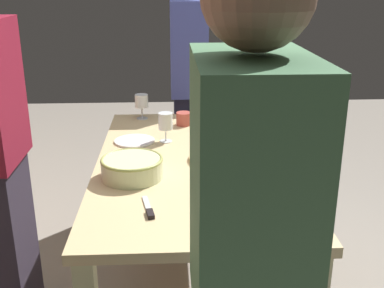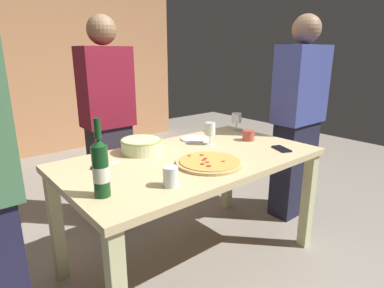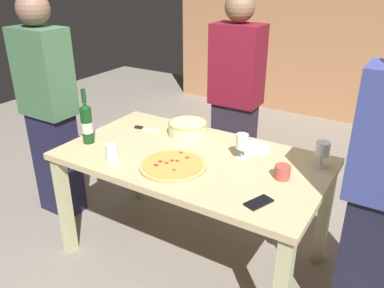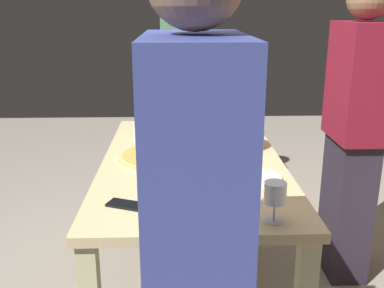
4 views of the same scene
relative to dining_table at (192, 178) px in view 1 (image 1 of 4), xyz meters
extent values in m
cube|color=#D4BA85|center=(0.00, 0.00, 0.07)|extent=(1.60, 0.90, 0.04)
cube|color=beige|center=(0.74, -0.40, -0.30)|extent=(0.07, 0.07, 0.71)
cube|color=beige|center=(0.74, 0.40, -0.30)|extent=(0.07, 0.07, 0.71)
cylinder|color=tan|center=(-0.02, -0.18, 0.10)|extent=(0.39, 0.39, 0.02)
cylinder|color=gold|center=(-0.02, -0.18, 0.11)|extent=(0.35, 0.35, 0.01)
cylinder|color=#9D3E1B|center=(0.01, -0.08, 0.12)|extent=(0.03, 0.03, 0.00)
cylinder|color=#9D351A|center=(-0.09, -0.20, 0.12)|extent=(0.03, 0.03, 0.00)
cylinder|color=#B23A1E|center=(-0.05, -0.04, 0.12)|extent=(0.02, 0.02, 0.00)
cylinder|color=#A2281B|center=(-0.01, -0.14, 0.12)|extent=(0.02, 0.02, 0.00)
cylinder|color=#B42B2C|center=(-0.09, -0.25, 0.12)|extent=(0.03, 0.03, 0.00)
cylinder|color=#AD3E29|center=(0.03, -0.24, 0.12)|extent=(0.02, 0.02, 0.00)
cylinder|color=#A6362B|center=(-0.04, -0.15, 0.12)|extent=(0.02, 0.02, 0.00)
cylinder|color=#A33B2F|center=(-0.05, -0.20, 0.12)|extent=(0.02, 0.02, 0.00)
cylinder|color=beige|center=(-0.20, 0.27, 0.14)|extent=(0.27, 0.27, 0.09)
torus|color=#A3AB56|center=(-0.20, 0.27, 0.18)|extent=(0.27, 0.27, 0.01)
cylinder|color=#12401A|center=(-0.68, -0.18, 0.21)|extent=(0.07, 0.07, 0.24)
cone|color=#12401A|center=(-0.68, -0.18, 0.34)|extent=(0.07, 0.07, 0.03)
cylinder|color=#12401A|center=(-0.68, -0.18, 0.41)|extent=(0.03, 0.03, 0.09)
cylinder|color=silver|center=(-0.68, -0.18, 0.20)|extent=(0.07, 0.07, 0.07)
cylinder|color=white|center=(0.27, 0.13, 0.09)|extent=(0.07, 0.07, 0.00)
cylinder|color=white|center=(0.27, 0.13, 0.13)|extent=(0.01, 0.01, 0.07)
cylinder|color=white|center=(0.27, 0.13, 0.21)|extent=(0.07, 0.07, 0.09)
cylinder|color=maroon|center=(0.27, 0.13, 0.19)|extent=(0.06, 0.06, 0.05)
cylinder|color=white|center=(0.70, 0.27, 0.09)|extent=(0.07, 0.07, 0.00)
cylinder|color=white|center=(0.70, 0.27, 0.13)|extent=(0.01, 0.01, 0.07)
cylinder|color=white|center=(0.70, 0.27, 0.21)|extent=(0.08, 0.08, 0.08)
cylinder|color=maroon|center=(0.70, 0.27, 0.18)|extent=(0.07, 0.07, 0.02)
cylinder|color=white|center=(-0.38, -0.29, 0.14)|extent=(0.08, 0.08, 0.10)
cylinder|color=#B74C3F|center=(0.56, 0.02, 0.13)|extent=(0.09, 0.09, 0.08)
cylinder|color=white|center=(0.27, 0.29, 0.10)|extent=(0.21, 0.21, 0.01)
cube|color=black|center=(0.55, -0.28, 0.10)|extent=(0.12, 0.16, 0.01)
cube|color=silver|center=(-0.46, 0.20, 0.10)|extent=(0.14, 0.04, 0.01)
cube|color=black|center=(-0.55, 0.18, 0.10)|extent=(0.06, 0.03, 0.02)
cube|color=#2D2633|center=(-0.13, 0.88, -0.25)|extent=(0.32, 0.20, 0.81)
cube|color=#45724D|center=(-1.18, -0.06, 0.47)|extent=(0.38, 0.24, 0.61)
cube|color=#1E1E32|center=(1.12, -0.03, -0.25)|extent=(0.39, 0.20, 0.82)
cube|color=#3A4590|center=(1.12, -0.03, 0.47)|extent=(0.46, 0.24, 0.61)
camera|label=1|loc=(-2.10, 0.10, 0.92)|focal=44.34mm
camera|label=2|loc=(-1.22, -1.46, 0.72)|focal=30.01mm
camera|label=3|loc=(1.12, -1.83, 1.15)|focal=36.89mm
camera|label=4|loc=(2.15, -0.07, 0.84)|focal=41.89mm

